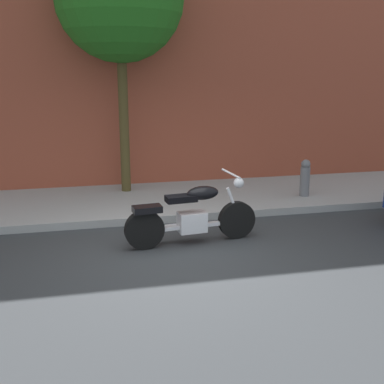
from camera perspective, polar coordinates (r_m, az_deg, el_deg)
ground_plane at (r=7.17m, az=-1.84°, el=-7.88°), size 60.00×60.00×0.00m
sidewalk at (r=9.94m, az=-5.08°, el=-1.07°), size 21.29×2.64×0.14m
building_facade at (r=11.22m, az=-6.73°, el=21.49°), size 21.29×0.50×8.22m
motorcycle at (r=7.62m, az=-0.03°, el=-2.88°), size 2.17×0.70×1.12m
fire_hydrant at (r=10.25m, az=13.26°, el=1.30°), size 0.20×0.20×0.91m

